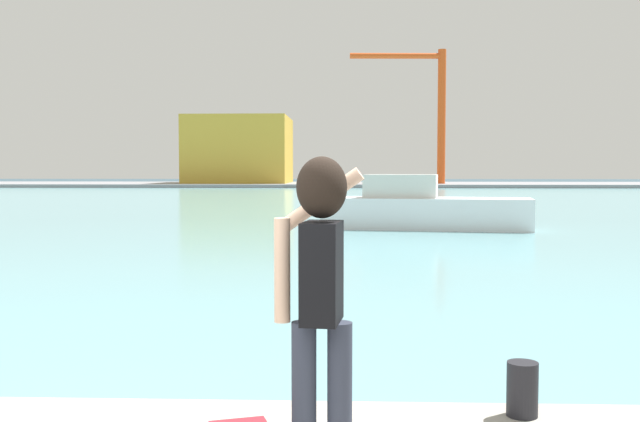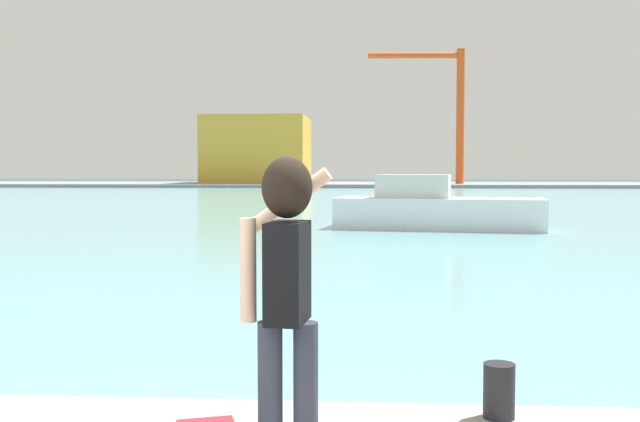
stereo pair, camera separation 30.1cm
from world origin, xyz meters
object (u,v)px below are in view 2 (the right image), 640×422
Objects in this scene: port_crane at (449,101)px; boat_moored at (435,209)px; person_photographer at (286,278)px; warehouse_left at (258,150)px; harbor_bollard at (499,391)px.

boat_moored is at bearing -96.52° from port_crane.
person_photographer is 88.22m from port_crane.
boat_moored is at bearing -0.22° from person_photographer.
warehouse_left reaches higher than person_photographer.
harbor_bollard is at bearing -49.39° from person_photographer.
port_crane is at bearing 92.83° from boat_moored.
person_photographer is at bearing -96.68° from port_crane.
warehouse_left is at bearing 99.70° from harbor_bollard.
person_photographer is 0.11× the size of port_crane.
boat_moored is 65.12m from port_crane.
harbor_bollard is 0.03× the size of warehouse_left.
warehouse_left is (-17.17, 69.00, 3.97)m from boat_moored.
warehouse_left is at bearing 113.32° from boat_moored.
port_crane reaches higher than boat_moored.
person_photographer reaches higher than harbor_bollard.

